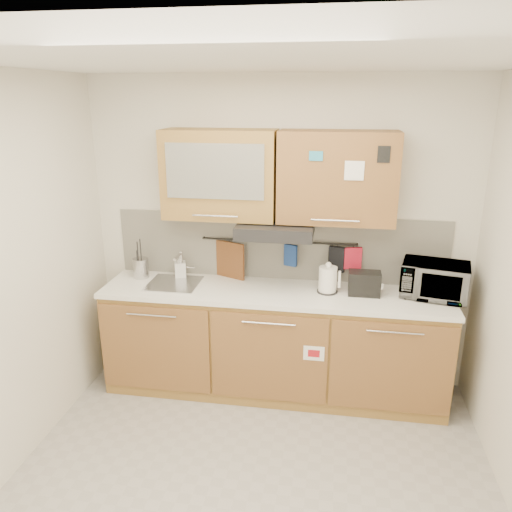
% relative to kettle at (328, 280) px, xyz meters
% --- Properties ---
extents(floor, '(3.20, 3.20, 0.00)m').
position_rel_kettle_xyz_m(floor, '(-0.43, -1.22, -1.02)').
color(floor, '#9E9993').
rests_on(floor, ground).
extents(ceiling, '(3.20, 3.20, 0.00)m').
position_rel_kettle_xyz_m(ceiling, '(-0.43, -1.22, 1.58)').
color(ceiling, white).
rests_on(ceiling, wall_back).
extents(wall_back, '(3.20, 0.00, 3.20)m').
position_rel_kettle_xyz_m(wall_back, '(-0.43, 0.28, 0.28)').
color(wall_back, silver).
rests_on(wall_back, ground).
extents(base_cabinet, '(2.80, 0.64, 0.88)m').
position_rel_kettle_xyz_m(base_cabinet, '(-0.43, -0.03, -0.62)').
color(base_cabinet, '#A4793A').
rests_on(base_cabinet, floor).
extents(countertop, '(2.82, 0.62, 0.04)m').
position_rel_kettle_xyz_m(countertop, '(-0.43, -0.03, -0.12)').
color(countertop, white).
rests_on(countertop, base_cabinet).
extents(backsplash, '(2.80, 0.02, 0.56)m').
position_rel_kettle_xyz_m(backsplash, '(-0.43, 0.26, 0.18)').
color(backsplash, silver).
rests_on(backsplash, countertop).
extents(upper_cabinets, '(1.82, 0.37, 0.70)m').
position_rel_kettle_xyz_m(upper_cabinets, '(-0.43, 0.10, 0.81)').
color(upper_cabinets, '#A4793A').
rests_on(upper_cabinets, wall_back).
extents(range_hood, '(0.60, 0.46, 0.10)m').
position_rel_kettle_xyz_m(range_hood, '(-0.43, 0.03, 0.40)').
color(range_hood, black).
rests_on(range_hood, upper_cabinets).
extents(sink, '(0.42, 0.40, 0.26)m').
position_rel_kettle_xyz_m(sink, '(-1.28, -0.02, -0.10)').
color(sink, silver).
rests_on(sink, countertop).
extents(utensil_rail, '(1.30, 0.02, 0.02)m').
position_rel_kettle_xyz_m(utensil_rail, '(-0.43, 0.23, 0.24)').
color(utensil_rail, black).
rests_on(utensil_rail, backsplash).
extents(utensil_crock, '(0.16, 0.16, 0.34)m').
position_rel_kettle_xyz_m(utensil_crock, '(-1.61, 0.09, -0.01)').
color(utensil_crock, '#AFAEB3').
rests_on(utensil_crock, countertop).
extents(kettle, '(0.18, 0.16, 0.26)m').
position_rel_kettle_xyz_m(kettle, '(0.00, 0.00, 0.00)').
color(kettle, white).
rests_on(kettle, countertop).
extents(toaster, '(0.25, 0.15, 0.19)m').
position_rel_kettle_xyz_m(toaster, '(0.29, -0.00, -0.00)').
color(toaster, black).
rests_on(toaster, countertop).
extents(microwave, '(0.56, 0.43, 0.28)m').
position_rel_kettle_xyz_m(microwave, '(0.82, 0.04, 0.04)').
color(microwave, '#999999').
rests_on(microwave, countertop).
extents(soap_bottle, '(0.12, 0.12, 0.21)m').
position_rel_kettle_xyz_m(soap_bottle, '(-1.27, 0.14, 0.00)').
color(soap_bottle, '#999999').
rests_on(soap_bottle, countertop).
extents(cutting_board, '(0.29, 0.14, 0.37)m').
position_rel_kettle_xyz_m(cutting_board, '(-0.85, 0.21, 0.03)').
color(cutting_board, brown).
rests_on(cutting_board, utensil_rail).
extents(oven_mitt, '(0.11, 0.06, 0.19)m').
position_rel_kettle_xyz_m(oven_mitt, '(-0.32, 0.21, 0.13)').
color(oven_mitt, navy).
rests_on(oven_mitt, utensil_rail).
extents(dark_pouch, '(0.14, 0.08, 0.21)m').
position_rel_kettle_xyz_m(dark_pouch, '(0.06, 0.21, 0.11)').
color(dark_pouch, black).
rests_on(dark_pouch, utensil_rail).
extents(pot_holder, '(0.15, 0.06, 0.18)m').
position_rel_kettle_xyz_m(pot_holder, '(0.19, 0.21, 0.13)').
color(pot_holder, red).
rests_on(pot_holder, utensil_rail).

